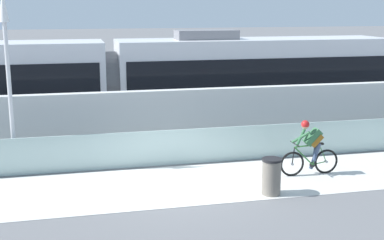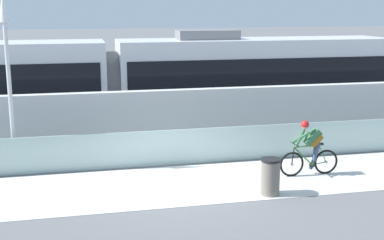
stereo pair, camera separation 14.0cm
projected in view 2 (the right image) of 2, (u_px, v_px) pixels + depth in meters
The scene contains 10 objects.
ground_plane at pixel (180, 185), 14.07m from camera, with size 200.00×200.00×0.00m, color slate.
bike_path_deck at pixel (180, 185), 14.07m from camera, with size 32.00×3.20×0.01m, color silver.
glass_parapet at pixel (167, 148), 15.71m from camera, with size 32.00×0.05×1.09m, color #ADC6C1.
concrete_barrier_wall at pixel (158, 120), 17.33m from camera, with size 32.00×0.36×2.01m, color silver.
tram_rail_near at pixel (148, 132), 19.91m from camera, with size 32.00×0.08×0.01m, color #595654.
tram_rail_far at pixel (143, 124), 21.28m from camera, with size 32.00×0.08×0.01m, color #595654.
tram at pixel (112, 82), 19.91m from camera, with size 22.56×2.54×3.81m.
cyclist_on_bike at pixel (310, 149), 14.70m from camera, with size 1.77×0.58×1.61m.
lamp_post_antenna at pixel (7, 59), 14.46m from camera, with size 0.28×0.28×5.20m.
trash_bin at pixel (270, 177), 13.22m from camera, with size 0.51×0.51×0.96m.
Camera 2 is at (-2.59, -13.11, 4.73)m, focal length 48.66 mm.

